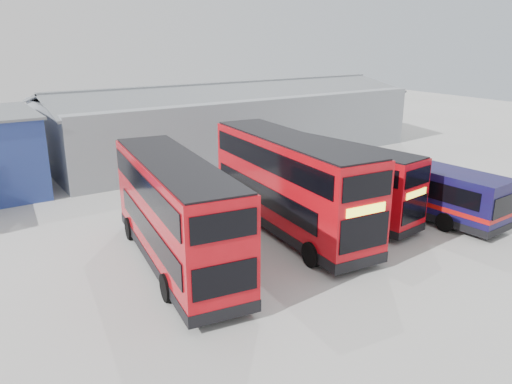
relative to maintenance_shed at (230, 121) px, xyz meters
name	(u,v)px	position (x,y,z in m)	size (l,w,h in m)	color
ground_plane	(298,250)	(-8.00, -20.00, -2.60)	(120.00, 120.00, 0.00)	#A0A09B
maintenance_shed	(230,121)	(0.00, 0.00, 0.00)	(30.50, 12.00, 5.89)	gray
double_decker_left	(176,215)	(-13.40, -18.34, -0.25)	(4.19, 11.44, 4.74)	#B90A13
double_decker_centre	(290,186)	(-6.92, -17.82, -0.16)	(3.83, 11.81, 4.91)	#B90A13
double_decker_right	(339,181)	(-3.28, -17.46, -0.58)	(3.51, 9.79, 4.06)	#B90A13
single_decker_blue	(412,187)	(0.72, -19.22, -1.17)	(3.15, 10.78, 2.88)	#0E0F3E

